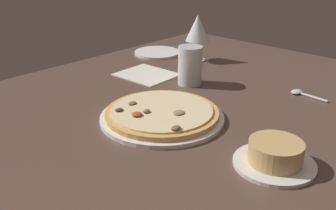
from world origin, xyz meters
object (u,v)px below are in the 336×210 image
at_px(ramekin_on_saucer, 275,155).
at_px(spoon, 301,93).
at_px(paper_menu, 147,75).
at_px(water_glass, 190,68).
at_px(pizza_main, 162,114).
at_px(wine_glass_near, 198,29).
at_px(side_plate, 157,53).

height_order(ramekin_on_saucer, spoon, ramekin_on_saucer).
xyz_separation_m(ramekin_on_saucer, paper_menu, (-0.20, -0.56, -0.02)).
distance_m(water_glass, spoon, 0.32).
distance_m(pizza_main, ramekin_on_saucer, 0.30).
xyz_separation_m(paper_menu, spoon, (-0.18, 0.44, 0.00)).
bearing_deg(water_glass, pizza_main, 25.00).
height_order(wine_glass_near, spoon, wine_glass_near).
xyz_separation_m(pizza_main, wine_glass_near, (-0.44, -0.25, 0.10)).
relative_size(ramekin_on_saucer, spoon, 1.46).
distance_m(pizza_main, side_plate, 0.58).
height_order(pizza_main, water_glass, water_glass).
height_order(pizza_main, ramekin_on_saucer, ramekin_on_saucer).
bearing_deg(paper_menu, water_glass, 99.32).
bearing_deg(spoon, wine_glass_near, -98.19).
relative_size(water_glass, side_plate, 0.66).
bearing_deg(paper_menu, side_plate, -145.91).
xyz_separation_m(wine_glass_near, water_glass, (0.20, 0.14, -0.07)).
relative_size(pizza_main, paper_menu, 1.72).
distance_m(pizza_main, water_glass, 0.26).
height_order(ramekin_on_saucer, water_glass, water_glass).
bearing_deg(side_plate, water_glass, 60.78).
relative_size(ramekin_on_saucer, water_glass, 1.37).
bearing_deg(pizza_main, side_plate, -134.45).
bearing_deg(spoon, water_glass, -63.09).
relative_size(wine_glass_near, water_glass, 1.42).
relative_size(pizza_main, spoon, 2.78).
relative_size(ramekin_on_saucer, side_plate, 0.91).
xyz_separation_m(water_glass, paper_menu, (0.03, -0.15, -0.05)).
bearing_deg(pizza_main, paper_menu, -127.69).
bearing_deg(side_plate, ramekin_on_saucer, 60.28).
bearing_deg(side_plate, wine_glass_near, 102.40).
bearing_deg(ramekin_on_saucer, side_plate, -119.72).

